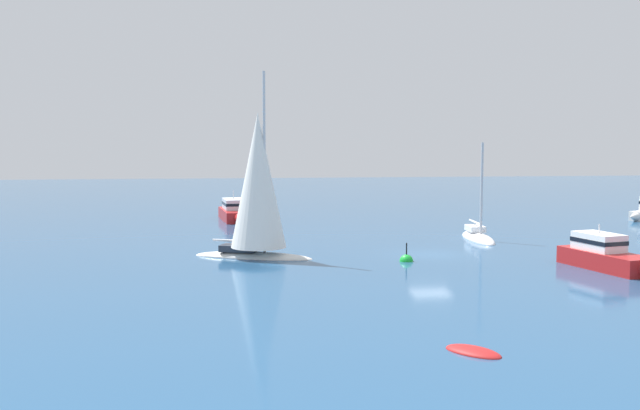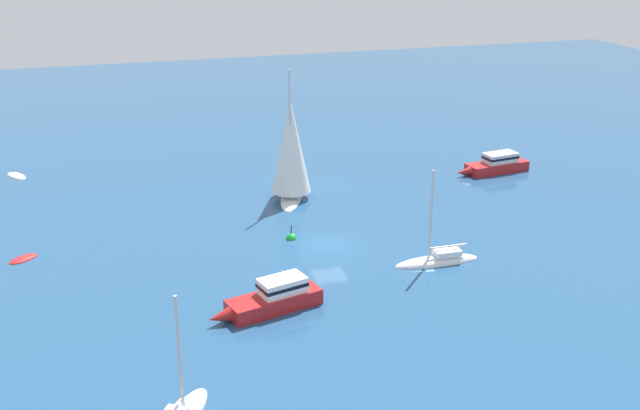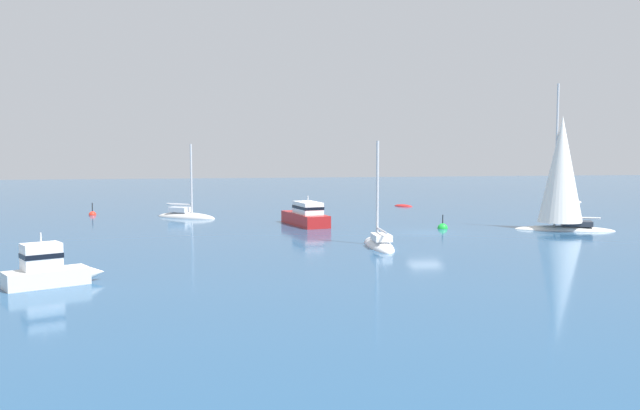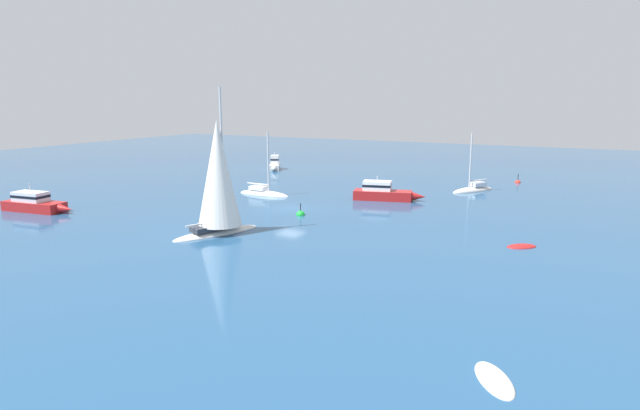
% 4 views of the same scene
% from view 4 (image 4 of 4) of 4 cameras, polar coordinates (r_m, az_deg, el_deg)
% --- Properties ---
extents(ground_plane, '(166.40, 166.40, 0.00)m').
position_cam_4_polar(ground_plane, '(52.33, -3.19, -0.37)').
color(ground_plane, navy).
extents(launch, '(4.76, 3.26, 2.62)m').
position_cam_4_polar(launch, '(80.97, -4.81, 4.32)').
color(launch, silver).
rests_on(launch, ground).
extents(tender, '(3.09, 2.46, 0.50)m').
position_cam_4_polar(tender, '(22.50, 17.96, -17.25)').
color(tender, silver).
rests_on(tender, ground).
extents(skiff, '(2.25, 2.44, 0.42)m').
position_cam_4_polar(skiff, '(41.49, 20.55, -4.18)').
color(skiff, '#B21E1E').
rests_on(skiff, ground).
extents(launch_1, '(2.82, 7.80, 2.64)m').
position_cam_4_polar(launch_1, '(57.61, -27.92, 0.17)').
color(launch_1, '#B21E1E').
rests_on(launch_1, ground).
extents(launch_2, '(3.47, 7.61, 2.50)m').
position_cam_4_polar(launch_2, '(56.93, 6.76, 1.34)').
color(launch_2, '#B21E1E').
rests_on(launch_2, ground).
extents(ketch, '(1.71, 6.37, 7.47)m').
position_cam_4_polar(ketch, '(59.96, -5.99, 1.21)').
color(ketch, white).
rests_on(ketch, ground).
extents(sailboat, '(5.93, 4.56, 7.17)m').
position_cam_4_polar(sailboat, '(64.58, 15.91, 1.56)').
color(sailboat, silver).
rests_on(sailboat, ground).
extents(sloop, '(7.71, 4.48, 11.72)m').
position_cam_4_polar(sloop, '(42.73, -10.74, 2.68)').
color(sloop, silver).
rests_on(sloop, ground).
extents(channel_buoy, '(0.71, 0.71, 1.50)m').
position_cam_4_polar(channel_buoy, '(72.58, 20.19, 2.23)').
color(channel_buoy, red).
rests_on(channel_buoy, ground).
extents(mooring_buoy, '(0.82, 0.82, 1.52)m').
position_cam_4_polar(mooring_buoy, '(49.36, -2.07, -1.06)').
color(mooring_buoy, green).
rests_on(mooring_buoy, ground).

